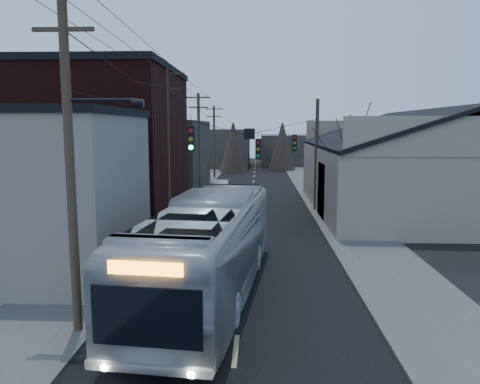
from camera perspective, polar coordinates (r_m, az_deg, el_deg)
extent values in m
cube|color=black|center=(41.22, 1.42, -0.99)|extent=(9.00, 110.00, 0.02)
cube|color=#474744|center=(41.82, -7.52, -0.85)|extent=(4.00, 110.00, 0.12)
cube|color=#474744|center=(41.62, 10.40, -0.96)|extent=(4.00, 110.00, 0.12)
cube|color=gray|center=(22.14, -23.52, -0.29)|extent=(8.00, 8.00, 7.00)
cube|color=black|center=(32.54, -16.83, 5.12)|extent=(10.00, 12.00, 10.00)
cube|color=#2D2824|center=(47.89, -9.92, 4.35)|extent=(9.00, 14.00, 7.00)
cube|color=gray|center=(37.99, 21.31, 1.49)|extent=(16.00, 20.00, 5.00)
cube|color=black|center=(36.68, 15.65, 7.48)|extent=(8.16, 20.60, 2.86)
cube|color=black|center=(39.28, 27.16, 6.92)|extent=(8.16, 20.60, 2.86)
cube|color=#2D2824|center=(76.08, -2.68, 5.38)|extent=(10.00, 12.00, 6.00)
cube|color=#2D2824|center=(81.06, 6.87, 5.14)|extent=(12.00, 14.00, 5.00)
cone|color=black|center=(31.39, 13.09, 2.60)|extent=(0.40, 0.40, 7.20)
cylinder|color=#382B1E|center=(14.88, -20.01, 2.95)|extent=(0.28, 0.28, 10.50)
cylinder|color=#382B1E|center=(29.30, -8.81, 5.09)|extent=(0.28, 0.28, 10.00)
cube|color=#382B1E|center=(29.43, -9.00, 14.06)|extent=(2.20, 0.12, 0.12)
cylinder|color=#382B1E|center=(44.11, -5.04, 5.76)|extent=(0.28, 0.28, 9.50)
cube|color=#382B1E|center=(44.16, -5.11, 11.41)|extent=(2.20, 0.12, 0.12)
cylinder|color=#382B1E|center=(59.01, -3.16, 6.09)|extent=(0.28, 0.28, 9.00)
cube|color=#382B1E|center=(59.02, -3.19, 10.07)|extent=(2.20, 0.12, 0.12)
cylinder|color=#382B1E|center=(36.04, 9.30, 4.40)|extent=(0.28, 0.28, 8.50)
cube|color=black|center=(18.41, -5.97, 6.44)|extent=(0.28, 0.20, 1.00)
cube|color=black|center=(22.74, 2.23, 5.25)|extent=(0.28, 0.20, 1.00)
cube|color=black|center=(28.81, 6.66, 5.97)|extent=(0.28, 0.20, 1.00)
imported|color=#A5ACB1|center=(17.80, -3.91, -6.83)|extent=(4.65, 13.82, 3.78)
imported|color=#A8ABB0|center=(44.92, -2.33, 0.60)|extent=(1.71, 4.13, 1.33)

